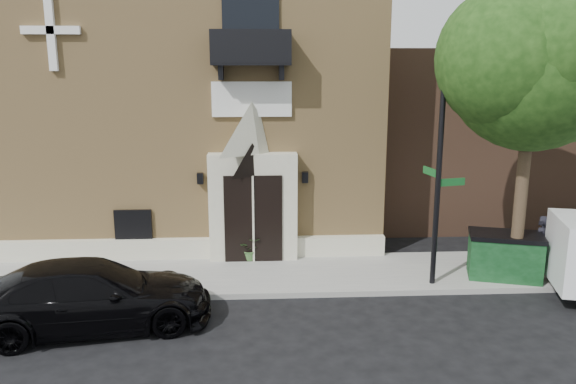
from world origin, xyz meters
name	(u,v)px	position (x,y,z in m)	size (l,w,h in m)	color
ground	(292,298)	(0.00, 0.00, 0.00)	(120.00, 120.00, 0.00)	black
sidewalk	(324,274)	(1.00, 1.50, 0.07)	(42.00, 3.00, 0.15)	gray
church	(200,99)	(-2.99, 7.95, 4.63)	(12.20, 11.01, 9.30)	tan
neighbour_building	(569,131)	(12.00, 9.00, 3.20)	(18.00, 8.00, 6.40)	brown
street_tree_left	(536,65)	(6.03, 0.35, 5.87)	(4.97, 4.38, 7.77)	#38281C
black_sedan	(92,295)	(-4.64, -1.37, 0.78)	(2.17, 5.34, 1.55)	black
street_sign	(438,185)	(3.81, 0.50, 2.82)	(0.94, 0.83, 5.31)	black
fire_hydrant	(560,267)	(7.27, 0.47, 0.53)	(0.44, 0.35, 0.78)	#A12316
dumpster	(505,255)	(5.87, 0.80, 0.78)	(2.14, 1.58, 1.25)	#0E3414
planter	(251,249)	(-1.10, 2.58, 0.51)	(0.64, 0.56, 0.71)	#437036
pedestrian_near	(540,245)	(6.98, 1.05, 0.98)	(0.61, 0.40, 1.66)	black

